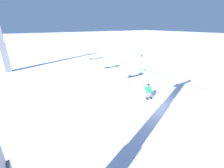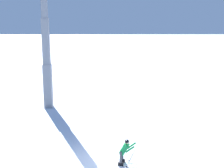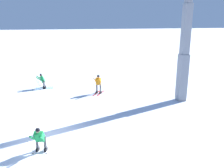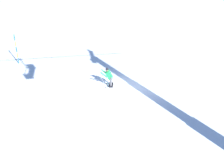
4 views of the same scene
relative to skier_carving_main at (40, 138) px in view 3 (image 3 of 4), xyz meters
The scene contains 5 objects.
ground_plane 1.52m from the skier_carving_main, 160.67° to the left, with size 260.00×260.00×0.00m, color white.
skier_carving_main is the anchor object (origin of this frame).
lift_tower_near 12.45m from the skier_carving_main, 119.52° to the left, with size 0.67×2.95×11.55m.
skier_distant_uphill 9.66m from the skier_carving_main, 155.20° to the left, with size 1.70×1.25×1.68m.
skier_distant_downhill 11.32m from the skier_carving_main, behind, with size 0.71×1.60×1.49m.
Camera 3 is at (11.92, 1.03, 6.32)m, focal length 38.01 mm.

